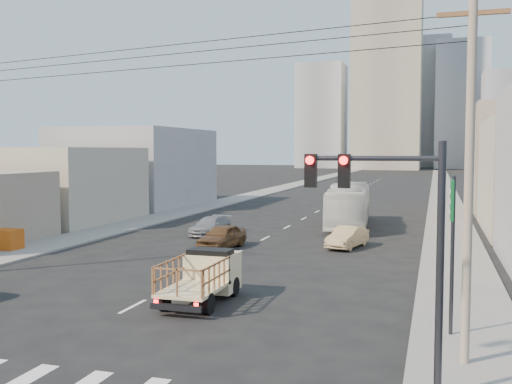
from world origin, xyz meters
The scene contains 21 objects.
ground centered at (0.00, 0.00, 0.00)m, with size 420.00×420.00×0.00m, color black.
sidewalk_left centered at (-11.75, 70.00, 0.06)m, with size 3.50×180.00×0.12m, color gray.
sidewalk_right centered at (11.75, 70.00, 0.06)m, with size 3.50×180.00×0.12m, color gray.
lane_dashes centered at (0.00, 53.00, 0.01)m, with size 0.15×104.00×0.01m.
flatbed_pickup centered at (2.21, 3.41, 1.09)m, with size 1.95×4.41×1.90m.
city_bus centered at (4.40, 27.63, 1.64)m, with size 2.75×11.77×3.28m, color silver.
sedan_brown centered at (-1.35, 15.36, 0.70)m, with size 1.66×4.12×1.40m, color brown.
sedan_tan centered at (5.71, 17.73, 0.63)m, with size 1.34×3.85×1.27m, color tan.
sedan_grey centered at (-4.05, 20.48, 0.61)m, with size 1.71×4.21×1.22m, color gray.
traffic_signal centered at (9.77, -3.51, 4.08)m, with size 3.23×0.35×6.00m.
green_sign centered at (11.16, 1.50, 3.74)m, with size 0.18×1.60×5.00m.
utility_pole centered at (11.50, -1.00, 5.19)m, with size 1.80×0.24×10.00m.
overhead_wires centered at (0.00, 1.50, 8.97)m, with size 23.01×5.02×0.72m.
crate_stack centered at (-13.00, 10.89, 0.69)m, with size 1.80×1.20×1.14m.
bldg_left_mid centered at (-19.00, 24.00, 3.00)m, with size 11.00×12.00×6.00m, color #B5A892.
bldg_left_far centered at (-19.50, 39.00, 4.00)m, with size 12.00×16.00×8.00m, color #969799.
high_rise_tower centered at (-4.00, 170.00, 30.00)m, with size 20.00×20.00×60.00m, color tan.
midrise_ne centered at (18.00, 185.00, 20.00)m, with size 16.00×16.00×40.00m, color #93969B.
midrise_nw centered at (-26.00, 180.00, 17.00)m, with size 15.00×15.00×34.00m, color #93969B.
midrise_back centered at (6.00, 200.00, 22.00)m, with size 18.00×18.00×44.00m, color #969799.
midrise_east centered at (30.00, 165.00, 14.00)m, with size 14.00×14.00×28.00m, color #93969B.
Camera 1 is at (10.66, -17.57, 5.79)m, focal length 42.00 mm.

